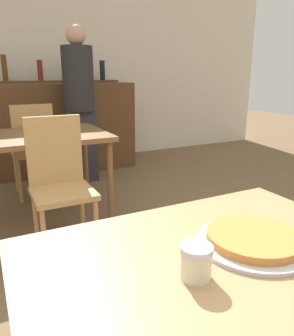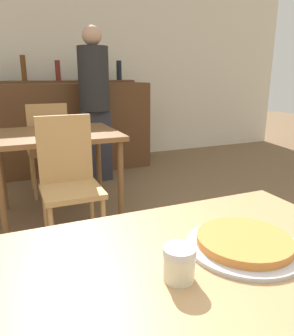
{
  "view_description": "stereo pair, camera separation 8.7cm",
  "coord_description": "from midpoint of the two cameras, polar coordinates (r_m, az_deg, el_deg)",
  "views": [
    {
      "loc": [
        -0.52,
        -0.61,
        1.23
      ],
      "look_at": [
        0.07,
        0.55,
        0.85
      ],
      "focal_mm": 35.0,
      "sensor_mm": 36.0,
      "label": 1
    },
    {
      "loc": [
        -0.44,
        -0.65,
        1.23
      ],
      "look_at": [
        0.07,
        0.55,
        0.85
      ],
      "focal_mm": 35.0,
      "sensor_mm": 36.0,
      "label": 2
    }
  ],
  "objects": [
    {
      "name": "wall_back",
      "position": [
        4.79,
        -22.02,
        17.02
      ],
      "size": [
        8.0,
        0.05,
        2.8
      ],
      "color": "silver",
      "rests_on": "ground_plane"
    },
    {
      "name": "dining_table_near",
      "position": [
        0.98,
        9.05,
        -19.71
      ],
      "size": [
        1.04,
        0.73,
        0.75
      ],
      "color": "#A87F51",
      "rests_on": "ground_plane"
    },
    {
      "name": "dining_table_far",
      "position": [
        2.86,
        -18.55,
        3.99
      ],
      "size": [
        1.03,
        0.83,
        0.76
      ],
      "color": "brown",
      "rests_on": "ground_plane"
    },
    {
      "name": "bar_counter",
      "position": [
        4.34,
        -20.22,
        6.21
      ],
      "size": [
        2.6,
        0.56,
        1.12
      ],
      "color": "brown",
      "rests_on": "ground_plane"
    },
    {
      "name": "bar_back_shelf",
      "position": [
        4.42,
        -21.69,
        14.42
      ],
      "size": [
        2.39,
        0.24,
        0.35
      ],
      "color": "brown",
      "rests_on": "bar_counter"
    },
    {
      "name": "chair_far_side_front",
      "position": [
        2.34,
        -16.09,
        -1.54
      ],
      "size": [
        0.4,
        0.4,
        0.96
      ],
      "color": "tan",
      "rests_on": "ground_plane"
    },
    {
      "name": "chair_far_side_back",
      "position": [
        3.45,
        -19.85,
        3.72
      ],
      "size": [
        0.4,
        0.4,
        0.96
      ],
      "rotation": [
        0.0,
        0.0,
        3.14
      ],
      "color": "tan",
      "rests_on": "ground_plane"
    },
    {
      "name": "pizza_tray",
      "position": [
        1.0,
        15.57,
        -11.99
      ],
      "size": [
        0.32,
        0.32,
        0.04
      ],
      "color": "#B7B7BC",
      "rests_on": "dining_table_near"
    },
    {
      "name": "cheese_shaker",
      "position": [
        0.82,
        5.41,
        -16.0
      ],
      "size": [
        0.08,
        0.08,
        0.09
      ],
      "color": "beige",
      "rests_on": "dining_table_near"
    },
    {
      "name": "person_standing",
      "position": [
        3.82,
        -12.35,
        11.41
      ],
      "size": [
        0.34,
        0.34,
        1.73
      ],
      "color": "#2D2D38",
      "rests_on": "ground_plane"
    }
  ]
}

